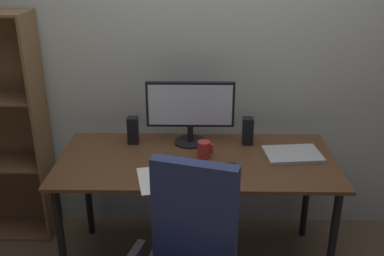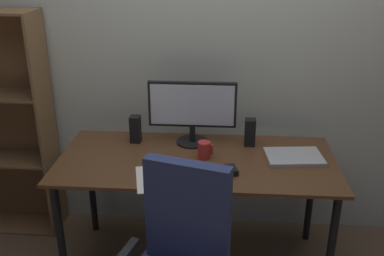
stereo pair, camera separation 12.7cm
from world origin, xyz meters
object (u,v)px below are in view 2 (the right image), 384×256
Objects in this scene: desk at (197,171)px; speaker_right at (250,132)px; monitor at (192,108)px; coffee_mug at (204,150)px; speaker_left at (135,129)px; laptop at (294,157)px; mouse at (231,170)px; keyboard at (187,172)px.

desk is 9.43× the size of speaker_right.
coffee_mug is (0.08, -0.21, -0.18)m from monitor.
speaker_right is (0.27, 0.20, 0.03)m from coffee_mug.
monitor is at bearing 1.29° from speaker_left.
monitor is at bearing 100.65° from desk.
laptop is (0.60, -0.18, -0.22)m from monitor.
mouse is at bearing -57.68° from monitor.
mouse is (0.24, 0.03, 0.01)m from keyboard.
mouse is at bearing -38.27° from desk.
keyboard is (-0.04, -0.18, 0.09)m from desk.
mouse reaches higher than desk.
mouse is 0.56× the size of speaker_left.
coffee_mug is 0.59× the size of speaker_left.
speaker_left is at bearing 151.53° from desk.
keyboard is 0.54m from speaker_right.
mouse is 0.42m from laptop.
mouse is at bearing -107.17° from speaker_right.
speaker_right is at bearing 139.48° from laptop.
keyboard reaches higher than desk.
desk is at bearing 178.46° from laptop.
desk is 0.57m from laptop.
desk is at bearing 127.70° from mouse.
mouse is (0.24, -0.38, -0.21)m from monitor.
mouse is 0.30× the size of laptop.
mouse is 0.23m from coffee_mug.
speaker_right is at bearing 36.42° from coffee_mug.
speaker_left is at bearing 130.06° from keyboard.
monitor reaches higher than laptop.
keyboard is at bearing -102.76° from desk.
keyboard is (0.00, -0.40, -0.22)m from monitor.
coffee_mug is at bearing -67.87° from monitor.
speaker_left is at bearing 134.00° from mouse.
coffee_mug is 0.52m from laptop.
mouse is (0.20, -0.16, 0.10)m from desk.
laptop is at bearing -34.48° from speaker_right.
desk is 16.70× the size of mouse.
monitor reaches higher than speaker_left.
desk is 5.53× the size of keyboard.
monitor is at bearing 88.33° from keyboard.
monitor is 0.67m from laptop.
keyboard is 0.91× the size of laptop.
desk is 3.00× the size of monitor.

